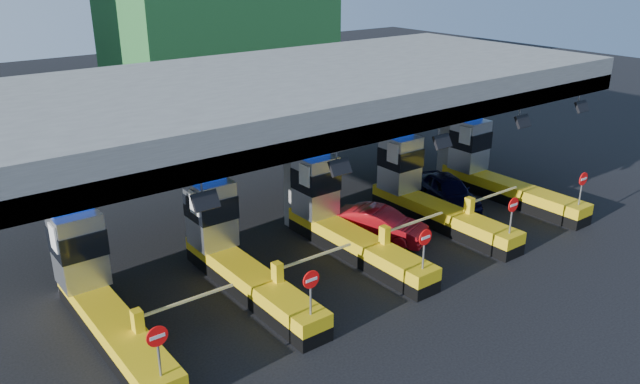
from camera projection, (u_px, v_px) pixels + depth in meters
ground at (341, 248)px, 26.14m from camera, size 120.00×120.00×0.00m
toll_canopy at (300, 92)px, 26.07m from camera, size 28.00×12.09×7.00m
toll_lane_far_left at (97, 289)px, 20.19m from camera, size 4.43×8.00×4.16m
toll_lane_left at (232, 248)px, 23.02m from camera, size 4.43×8.00×4.16m
toll_lane_center at (338, 216)px, 25.84m from camera, size 4.43×8.00×4.16m
toll_lane_right at (422, 190)px, 28.67m from camera, size 4.43×8.00×4.16m
toll_lane_far_right at (492, 169)px, 31.50m from camera, size 4.43×8.00×4.16m
van at (448, 190)px, 30.45m from camera, size 3.08×4.69×1.48m
red_car at (380, 224)px, 26.78m from camera, size 2.99×4.39×1.37m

